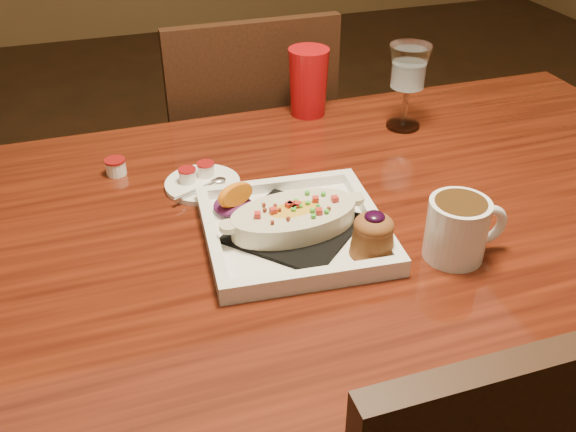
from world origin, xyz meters
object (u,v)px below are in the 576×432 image
object	(u,v)px
table	(336,262)
saucer	(201,182)
chair_far	(245,168)
coffee_mug	(459,227)
red_tumbler	(308,82)
goblet	(409,72)
plate	(301,225)

from	to	relation	value
table	saucer	size ratio (longest dim) A/B	11.21
chair_far	coffee_mug	distance (m)	0.85
saucer	red_tumbler	xyz separation A→B (m)	(0.29, 0.23, 0.06)
table	red_tumbler	bearing A→B (deg)	77.28
chair_far	table	bearing A→B (deg)	90.00
goblet	saucer	size ratio (longest dim) A/B	1.31
chair_far	plate	distance (m)	0.73
table	plate	distance (m)	0.15
table	plate	bearing A→B (deg)	-152.32
goblet	chair_far	bearing A→B (deg)	125.84
chair_far	saucer	size ratio (longest dim) A/B	6.95
chair_far	saucer	world-z (taller)	chair_far
goblet	saucer	xyz separation A→B (m)	(-0.45, -0.11, -0.11)
red_tumbler	goblet	bearing A→B (deg)	-37.16
table	red_tumbler	size ratio (longest dim) A/B	10.35
plate	coffee_mug	distance (m)	0.24
plate	goblet	xyz separation A→B (m)	(0.34, 0.32, 0.10)
table	chair_far	bearing A→B (deg)	90.00
table	red_tumbler	distance (m)	0.44
saucer	red_tumbler	world-z (taller)	red_tumbler
chair_far	plate	world-z (taller)	chair_far
table	saucer	distance (m)	0.28
goblet	red_tumbler	xyz separation A→B (m)	(-0.17, 0.13, -0.05)
chair_far	red_tumbler	world-z (taller)	chair_far
red_tumbler	plate	bearing A→B (deg)	-111.09
table	chair_far	distance (m)	0.65
coffee_mug	saucer	distance (m)	0.46
red_tumbler	chair_far	bearing A→B (deg)	111.46
plate	saucer	world-z (taller)	plate
goblet	red_tumbler	size ratio (longest dim) A/B	1.21
saucer	coffee_mug	bearing A→B (deg)	-44.85
table	goblet	xyz separation A→B (m)	(0.26, 0.27, 0.22)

